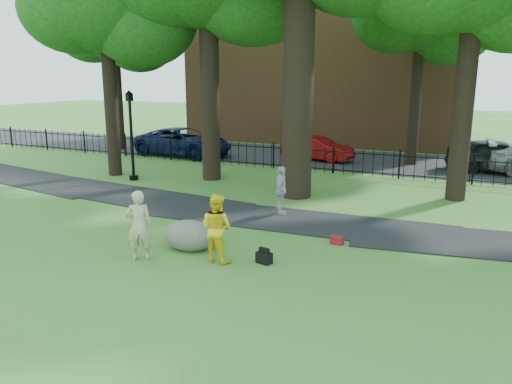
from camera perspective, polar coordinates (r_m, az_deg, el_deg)
The scene contains 15 objects.
ground at distance 12.85m, azimuth -6.18°, elevation -7.30°, with size 120.00×120.00×0.00m, color #3C6A25.
footpath at distance 15.80m, azimuth 4.18°, elevation -3.31°, with size 36.00×2.60×0.03m, color black.
street at distance 27.41m, azimuth 11.05°, elevation 3.60°, with size 80.00×7.00×0.02m, color black.
iron_fence at distance 23.49m, azimuth 8.81°, elevation 3.58°, with size 44.00×0.04×1.20m.
brick_building at distance 35.83m, azimuth 8.18°, elevation 15.57°, with size 18.00×8.00×12.00m, color brown.
woman at distance 12.63m, azimuth -13.23°, elevation -3.72°, with size 0.65×0.42×1.77m, color tan.
man at distance 12.25m, azimuth -4.53°, elevation -4.11°, with size 0.83×0.64×1.70m, color yellow.
pedestrian at distance 16.26m, azimuth 2.87°, elevation 0.15°, with size 0.95×0.39×1.62m, color #A9AAAE.
boulder at distance 13.32m, azimuth -7.65°, elevation -4.72°, with size 1.40×1.06×0.82m, color #686557.
lamppost at distance 22.20m, azimuth -14.04°, elevation 6.15°, with size 0.38×0.38×3.86m.
backpack at distance 12.28m, azimuth 0.94°, elevation -7.52°, with size 0.37×0.23×0.28m, color black.
red_bag at distance 13.77m, azimuth 9.25°, elevation -5.47°, with size 0.33×0.21×0.23m, color maroon.
red_sedan at distance 26.97m, azimuth 7.01°, elevation 4.96°, with size 1.35×3.87×1.27m, color maroon.
navy_van at distance 28.60m, azimuth -8.30°, elevation 5.68°, with size 2.59×5.63×1.56m, color #0C143F.
grey_car at distance 26.01m, azimuth 25.92°, elevation 3.75°, with size 1.86×4.62×1.58m, color black.
Camera 1 is at (6.20, -10.32, 4.51)m, focal length 35.00 mm.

